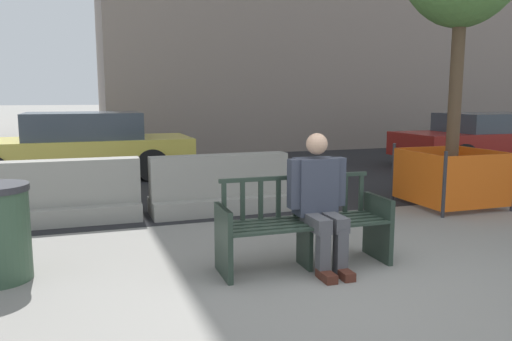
# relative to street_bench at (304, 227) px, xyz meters

# --- Properties ---
(ground_plane) EXTENTS (200.00, 200.00, 0.00)m
(ground_plane) POSITION_rel_street_bench_xyz_m (0.13, -0.69, -0.40)
(ground_plane) COLOR gray
(street_asphalt) EXTENTS (120.00, 12.00, 0.01)m
(street_asphalt) POSITION_rel_street_bench_xyz_m (0.13, 8.01, -0.39)
(street_asphalt) COLOR black
(street_asphalt) RESTS_ON ground
(street_bench) EXTENTS (1.69, 0.54, 0.88)m
(street_bench) POSITION_rel_street_bench_xyz_m (0.00, 0.00, 0.00)
(street_bench) COLOR #28382D
(street_bench) RESTS_ON ground
(seated_person) EXTENTS (0.58, 0.72, 1.31)m
(seated_person) POSITION_rel_street_bench_xyz_m (0.14, -0.06, 0.29)
(seated_person) COLOR #383D4C
(seated_person) RESTS_ON ground
(jersey_barrier_centre) EXTENTS (2.02, 0.73, 0.84)m
(jersey_barrier_centre) POSITION_rel_street_bench_xyz_m (-0.20, 2.53, -0.06)
(jersey_barrier_centre) COLOR gray
(jersey_barrier_centre) RESTS_ON ground
(jersey_barrier_left) EXTENTS (2.01, 0.70, 0.84)m
(jersey_barrier_left) POSITION_rel_street_bench_xyz_m (-2.32, 2.61, -0.06)
(jersey_barrier_left) COLOR gray
(jersey_barrier_left) RESTS_ON ground
(construction_fence) EXTENTS (1.27, 1.27, 0.93)m
(construction_fence) POSITION_rel_street_bench_xyz_m (3.26, 1.83, 0.07)
(construction_fence) COLOR #2D2D33
(construction_fence) RESTS_ON ground
(car_taxi_near) EXTENTS (4.63, 1.95, 1.34)m
(car_taxi_near) POSITION_rel_street_bench_xyz_m (-2.19, 6.36, 0.28)
(car_taxi_near) COLOR #DBC64C
(car_taxi_near) RESTS_ON ground
(car_sedan_far) EXTENTS (4.43, 1.92, 1.26)m
(car_sedan_far) POSITION_rel_street_bench_xyz_m (7.23, 5.36, 0.26)
(car_sedan_far) COLOR maroon
(car_sedan_far) RESTS_ON ground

